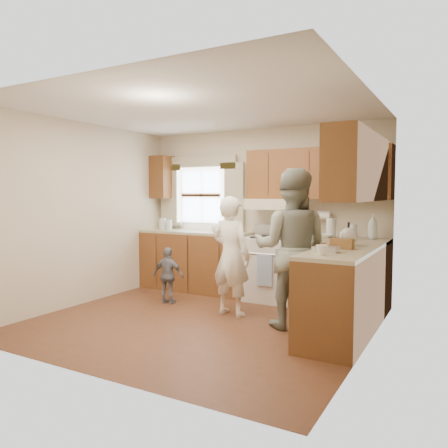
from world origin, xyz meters
The scene contains 6 objects.
room centered at (0.00, 0.00, 1.25)m, with size 3.80×3.80×3.80m.
kitchen_fixtures centered at (0.61, 1.08, 0.84)m, with size 3.80×2.25×2.15m.
stove centered at (0.30, 1.44, 0.47)m, with size 0.76×0.67×1.07m.
woman_left centered at (0.17, 0.45, 0.75)m, with size 0.54×0.36×1.49m, color white.
woman_right centered at (1.00, 0.36, 0.90)m, with size 0.88×0.69×1.81m, color #2B4637.
child centered at (-0.86, 0.53, 0.39)m, with size 0.46×0.19×0.79m, color slate.
Camera 1 is at (2.73, -4.31, 1.53)m, focal length 35.00 mm.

